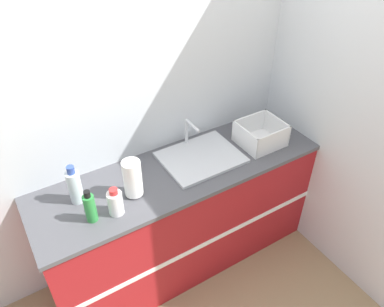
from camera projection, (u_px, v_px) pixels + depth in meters
ground_plane at (202, 282)px, 2.82m from camera, size 12.00×12.00×0.00m
wall_back at (155, 96)px, 2.44m from camera, size 4.35×0.06×2.60m
wall_right at (303, 79)px, 2.64m from camera, size 0.06×2.57×2.60m
counter_cabinet at (182, 217)px, 2.73m from camera, size 1.98×0.60×0.91m
sink at (200, 156)px, 2.54m from camera, size 0.52×0.42×0.22m
paper_towel_roll at (133, 178)px, 2.20m from camera, size 0.11×0.11×0.25m
dish_rack at (260, 136)px, 2.66m from camera, size 0.30×0.28×0.16m
bottle_white_spray at (115, 202)px, 2.10m from camera, size 0.09×0.09×0.18m
bottle_clear at (75, 186)px, 2.16m from camera, size 0.08×0.08×0.26m
bottle_green at (90, 207)px, 2.05m from camera, size 0.06×0.06×0.21m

